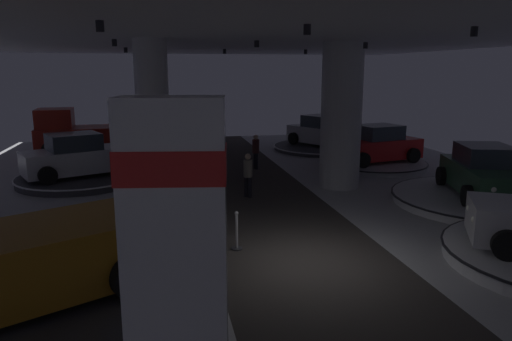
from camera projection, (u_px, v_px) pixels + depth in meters
name	position (u px, v px, depth m)	size (l,w,h in m)	color
ground	(308.00, 264.00, 11.22)	(24.00, 44.00, 0.06)	#B2B2B7
ceiling_with_spotlights	(314.00, 18.00, 10.06)	(24.00, 44.00, 0.39)	silver
column_right	(341.00, 116.00, 18.05)	(1.55, 1.55, 5.50)	silver
column_left	(153.00, 121.00, 16.27)	(1.12, 1.12, 5.50)	silver
brand_sign_pylon	(177.00, 284.00, 5.19)	(1.35, 0.84, 4.22)	slate
display_platform_deep_right	(323.00, 147.00, 27.21)	(5.70, 5.70, 0.23)	#333338
display_car_deep_right	(323.00, 132.00, 27.05)	(3.63, 4.55, 1.71)	silver
display_platform_near_left	(11.00, 313.00, 8.50)	(5.68, 5.68, 0.35)	#333338
display_platform_mid_right	(482.00, 199.00, 16.11)	(6.01, 6.01, 0.30)	silver
display_car_mid_right	(484.00, 173.00, 15.96)	(3.17, 4.54, 1.71)	#2D5638
display_platform_far_right	(374.00, 164.00, 22.27)	(4.82, 4.82, 0.26)	#B7B7BC
display_car_far_right	(376.00, 145.00, 22.10)	(4.49, 2.95, 1.71)	red
display_platform_far_left	(80.00, 178.00, 19.25)	(4.98, 4.98, 0.30)	#333338
display_car_far_left	(78.00, 157.00, 19.05)	(4.57, 3.46, 1.71)	silver
display_platform_deep_left	(93.00, 155.00, 24.47)	(5.69, 5.69, 0.29)	#333338
pickup_truck_deep_left	(85.00, 135.00, 24.17)	(5.43, 2.95, 2.30)	maroon
visitor_walking_near	(256.00, 150.00, 21.66)	(0.32, 0.32, 1.59)	black
visitor_walking_far	(248.00, 172.00, 16.82)	(0.32, 0.32, 1.59)	black
stanchion_a	(237.00, 236.00, 11.98)	(0.28, 0.28, 1.01)	#333338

